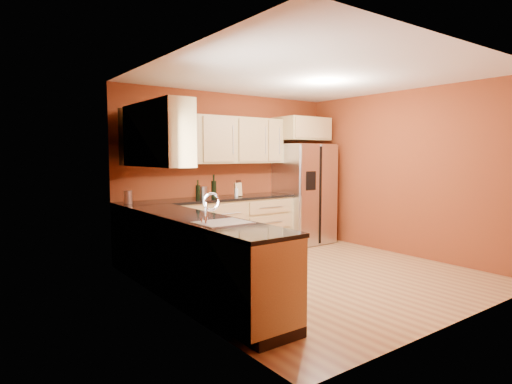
# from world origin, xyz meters

# --- Properties ---
(floor) EXTENTS (4.00, 4.00, 0.00)m
(floor) POSITION_xyz_m (0.00, 0.00, 0.00)
(floor) COLOR #925D38
(floor) RESTS_ON ground
(ceiling) EXTENTS (4.00, 4.00, 0.00)m
(ceiling) POSITION_xyz_m (0.00, 0.00, 2.60)
(ceiling) COLOR white
(ceiling) RESTS_ON wall_back
(wall_back) EXTENTS (4.00, 0.04, 2.60)m
(wall_back) POSITION_xyz_m (0.00, 2.00, 1.30)
(wall_back) COLOR maroon
(wall_back) RESTS_ON floor
(wall_front) EXTENTS (4.00, 0.04, 2.60)m
(wall_front) POSITION_xyz_m (0.00, -2.00, 1.30)
(wall_front) COLOR maroon
(wall_front) RESTS_ON floor
(wall_left) EXTENTS (0.04, 4.00, 2.60)m
(wall_left) POSITION_xyz_m (-2.00, 0.00, 1.30)
(wall_left) COLOR maroon
(wall_left) RESTS_ON floor
(wall_right) EXTENTS (0.04, 4.00, 2.60)m
(wall_right) POSITION_xyz_m (2.00, 0.00, 1.30)
(wall_right) COLOR maroon
(wall_right) RESTS_ON floor
(base_cabinets_back) EXTENTS (2.90, 0.60, 0.88)m
(base_cabinets_back) POSITION_xyz_m (-0.55, 1.70, 0.44)
(base_cabinets_back) COLOR #9F7F4D
(base_cabinets_back) RESTS_ON floor
(base_cabinets_left) EXTENTS (0.60, 2.80, 0.88)m
(base_cabinets_left) POSITION_xyz_m (-1.70, 0.00, 0.44)
(base_cabinets_left) COLOR #9F7F4D
(base_cabinets_left) RESTS_ON floor
(countertop_back) EXTENTS (2.90, 0.62, 0.04)m
(countertop_back) POSITION_xyz_m (-0.55, 1.69, 0.90)
(countertop_back) COLOR black
(countertop_back) RESTS_ON base_cabinets_back
(countertop_left) EXTENTS (0.62, 2.80, 0.04)m
(countertop_left) POSITION_xyz_m (-1.69, 0.00, 0.90)
(countertop_left) COLOR black
(countertop_left) RESTS_ON base_cabinets_left
(upper_cabinets_back) EXTENTS (2.30, 0.33, 0.75)m
(upper_cabinets_back) POSITION_xyz_m (-0.25, 1.83, 1.83)
(upper_cabinets_back) COLOR #9F7F4D
(upper_cabinets_back) RESTS_ON wall_back
(upper_cabinets_left) EXTENTS (0.33, 1.35, 0.75)m
(upper_cabinets_left) POSITION_xyz_m (-1.83, 0.72, 1.83)
(upper_cabinets_left) COLOR #9F7F4D
(upper_cabinets_left) RESTS_ON wall_left
(corner_upper_cabinet) EXTENTS (0.67, 0.67, 0.75)m
(corner_upper_cabinet) POSITION_xyz_m (-1.67, 1.67, 1.83)
(corner_upper_cabinet) COLOR #9F7F4D
(corner_upper_cabinet) RESTS_ON wall_back
(over_fridge_cabinet) EXTENTS (0.92, 0.60, 0.40)m
(over_fridge_cabinet) POSITION_xyz_m (1.35, 1.70, 2.05)
(over_fridge_cabinet) COLOR #9F7F4D
(over_fridge_cabinet) RESTS_ON wall_back
(refrigerator) EXTENTS (0.90, 0.75, 1.78)m
(refrigerator) POSITION_xyz_m (1.35, 1.62, 0.89)
(refrigerator) COLOR #A8A8AC
(refrigerator) RESTS_ON floor
(window) EXTENTS (0.03, 0.90, 1.00)m
(window) POSITION_xyz_m (-1.98, -0.50, 1.55)
(window) COLOR white
(window) RESTS_ON wall_left
(sink_faucet) EXTENTS (0.50, 0.42, 0.30)m
(sink_faucet) POSITION_xyz_m (-1.69, -0.50, 1.07)
(sink_faucet) COLOR silver
(sink_faucet) RESTS_ON countertop_left
(canister_left) EXTENTS (0.14, 0.14, 0.18)m
(canister_left) POSITION_xyz_m (-1.85, 1.70, 1.01)
(canister_left) COLOR #A8A8AC
(canister_left) RESTS_ON countertop_back
(canister_right) EXTENTS (0.12, 0.12, 0.18)m
(canister_right) POSITION_xyz_m (-0.70, 1.66, 1.01)
(canister_right) COLOR #A8A8AC
(canister_right) RESTS_ON countertop_back
(wine_bottle_a) EXTENTS (0.10, 0.10, 0.36)m
(wine_bottle_a) POSITION_xyz_m (-0.48, 1.71, 1.10)
(wine_bottle_a) COLOR black
(wine_bottle_a) RESTS_ON countertop_back
(wine_bottle_b) EXTENTS (0.07, 0.07, 0.29)m
(wine_bottle_b) POSITION_xyz_m (-0.81, 1.62, 1.07)
(wine_bottle_b) COLOR black
(wine_bottle_b) RESTS_ON countertop_back
(knife_block) EXTENTS (0.13, 0.12, 0.21)m
(knife_block) POSITION_xyz_m (-0.05, 1.67, 1.03)
(knife_block) COLOR tan
(knife_block) RESTS_ON countertop_back
(soap_dispenser) EXTENTS (0.07, 0.07, 0.17)m
(soap_dispenser) POSITION_xyz_m (-0.10, 1.64, 1.00)
(soap_dispenser) COLOR white
(soap_dispenser) RESTS_ON countertop_back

